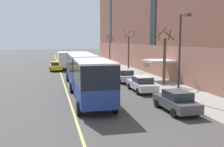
{
  "coord_description": "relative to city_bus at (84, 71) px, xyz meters",
  "views": [
    {
      "loc": [
        -3.7,
        -22.26,
        5.14
      ],
      "look_at": [
        2.3,
        3.1,
        1.8
      ],
      "focal_mm": 42.0,
      "sensor_mm": 36.0,
      "label": 1
    }
  ],
  "objects": [
    {
      "name": "parked_car_silver_5",
      "position": [
        5.64,
        5.26,
        -1.33
      ],
      "size": [
        2.02,
        4.34,
        1.56
      ],
      "color": "#B7B7BC",
      "rests_on": "ground"
    },
    {
      "name": "street_tree_mid_block",
      "position": [
        9.37,
        2.13,
        1.31
      ],
      "size": [
        1.99,
        2.03,
        6.52
      ],
      "color": "brown",
      "rests_on": "sidewalk"
    },
    {
      "name": "lane_centerline",
      "position": [
        -1.7,
        -0.08,
        -2.11
      ],
      "size": [
        0.16,
        140.0,
        0.01
      ],
      "primitive_type": "cube",
      "color": "#E0D66B",
      "rests_on": "ground"
    },
    {
      "name": "street_tree_far_downtown",
      "position": [
        9.38,
        30.1,
        1.18
      ],
      "size": [
        1.75,
        1.75,
        6.27
      ],
      "color": "brown",
      "rests_on": "sidewalk"
    },
    {
      "name": "parked_car_darkgray_3",
      "position": [
        5.52,
        -8.49,
        -1.34
      ],
      "size": [
        1.97,
        4.46,
        1.56
      ],
      "color": "#4C4C51",
      "rests_on": "ground"
    },
    {
      "name": "ground_plane",
      "position": [
        0.49,
        -3.08,
        -2.12
      ],
      "size": [
        260.0,
        260.0,
        0.0
      ],
      "primitive_type": "plane",
      "color": "#4C4947"
    },
    {
      "name": "box_truck",
      "position": [
        -0.84,
        20.82,
        -0.38
      ],
      "size": [
        2.47,
        6.83,
        3.08
      ],
      "color": "silver",
      "rests_on": "ground"
    },
    {
      "name": "parked_car_white_0",
      "position": [
        5.65,
        -0.9,
        -1.33
      ],
      "size": [
        2.04,
        4.76,
        1.56
      ],
      "color": "silver",
      "rests_on": "ground"
    },
    {
      "name": "street_tree_far_uptown",
      "position": [
        9.41,
        16.12,
        1.34
      ],
      "size": [
        1.7,
        1.67,
        6.76
      ],
      "color": "brown",
      "rests_on": "sidewalk"
    },
    {
      "name": "fire_hydrant",
      "position": [
        7.28,
        1.58,
        -1.62
      ],
      "size": [
        0.42,
        0.24,
        0.72
      ],
      "color": "red",
      "rests_on": "sidewalk"
    },
    {
      "name": "taxi_cab",
      "position": [
        -2.32,
        19.31,
        -1.33
      ],
      "size": [
        2.14,
        4.35,
        1.56
      ],
      "color": "yellow",
      "rests_on": "ground"
    },
    {
      "name": "parked_car_navy_2",
      "position": [
        5.6,
        13.68,
        -1.33
      ],
      "size": [
        2.03,
        4.81,
        1.56
      ],
      "color": "navy",
      "rests_on": "ground"
    },
    {
      "name": "street_lamp",
      "position": [
        7.38,
        -5.46,
        2.36
      ],
      "size": [
        0.36,
        1.48,
        7.08
      ],
      "color": "#2D2D30",
      "rests_on": "sidewalk"
    },
    {
      "name": "city_bus",
      "position": [
        0.0,
        0.0,
        0.0
      ],
      "size": [
        3.09,
        18.52,
        3.66
      ],
      "color": "navy",
      "rests_on": "ground"
    },
    {
      "name": "sidewalk",
      "position": [
        9.11,
        -0.08,
        -2.04
      ],
      "size": [
        4.66,
        160.0,
        0.15
      ],
      "primitive_type": "cube",
      "color": "#9E9B93",
      "rests_on": "ground"
    },
    {
      "name": "parked_car_champagne_1",
      "position": [
        5.62,
        26.38,
        -1.33
      ],
      "size": [
        2.01,
        4.64,
        1.56
      ],
      "color": "#BCAD89",
      "rests_on": "ground"
    }
  ]
}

